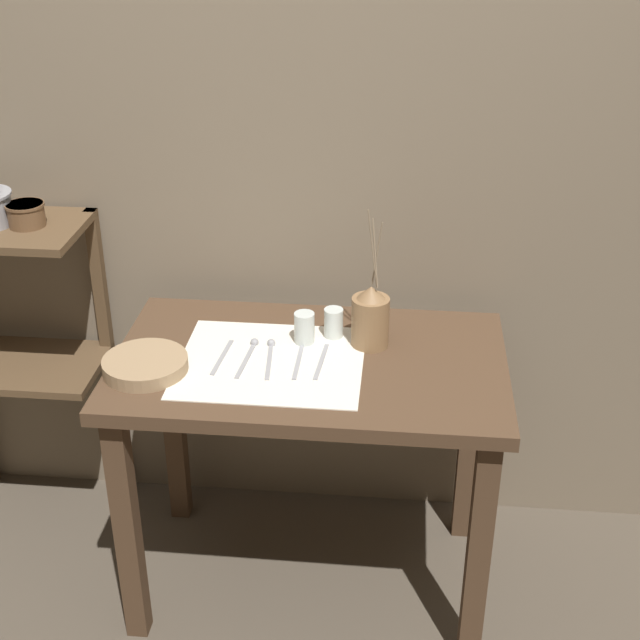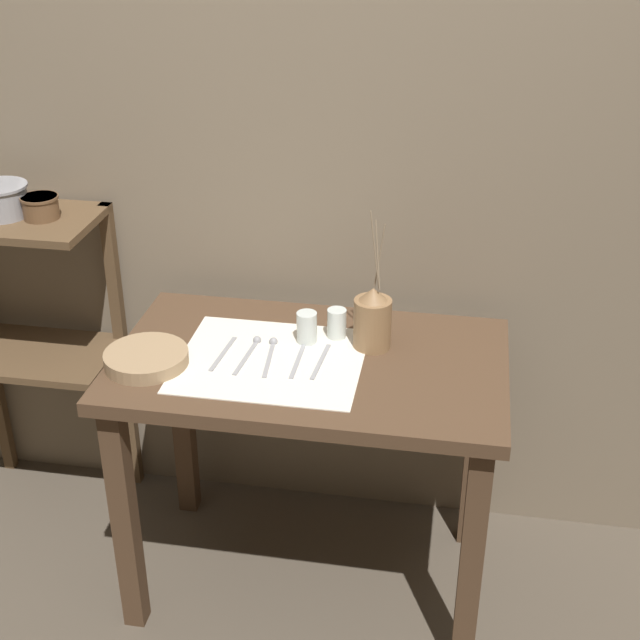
% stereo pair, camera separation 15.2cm
% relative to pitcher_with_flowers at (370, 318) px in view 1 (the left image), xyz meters
% --- Properties ---
extents(ground_plane, '(12.00, 12.00, 0.00)m').
position_rel_pitcher_with_flowers_xyz_m(ground_plane, '(-0.16, -0.09, -0.87)').
color(ground_plane, brown).
extents(stone_wall_back, '(7.00, 0.06, 2.40)m').
position_rel_pitcher_with_flowers_xyz_m(stone_wall_back, '(-0.16, 0.34, 0.33)').
color(stone_wall_back, '#7A6B56').
rests_on(stone_wall_back, ground_plane).
extents(wooden_table, '(1.07, 0.64, 0.79)m').
position_rel_pitcher_with_flowers_xyz_m(wooden_table, '(-0.16, -0.09, -0.22)').
color(wooden_table, '#4C3523').
rests_on(wooden_table, ground_plane).
extents(wooden_shelf_unit, '(0.52, 0.32, 1.05)m').
position_rel_pitcher_with_flowers_xyz_m(wooden_shelf_unit, '(-1.10, 0.16, -0.13)').
color(wooden_shelf_unit, brown).
rests_on(wooden_shelf_unit, ground_plane).
extents(linen_cloth, '(0.49, 0.43, 0.00)m').
position_rel_pitcher_with_flowers_xyz_m(linen_cloth, '(-0.26, -0.12, -0.08)').
color(linen_cloth, silver).
rests_on(linen_cloth, wooden_table).
extents(pitcher_with_flowers, '(0.10, 0.10, 0.40)m').
position_rel_pitcher_with_flowers_xyz_m(pitcher_with_flowers, '(0.00, 0.00, 0.00)').
color(pitcher_with_flowers, olive).
rests_on(pitcher_with_flowers, wooden_table).
extents(wooden_bowl, '(0.23, 0.23, 0.04)m').
position_rel_pitcher_with_flowers_xyz_m(wooden_bowl, '(-0.58, -0.20, -0.06)').
color(wooden_bowl, '#9E7F5B').
rests_on(wooden_bowl, wooden_table).
extents(glass_tumbler_near, '(0.06, 0.06, 0.09)m').
position_rel_pitcher_with_flowers_xyz_m(glass_tumbler_near, '(-0.18, -0.01, -0.04)').
color(glass_tumbler_near, silver).
rests_on(glass_tumbler_near, wooden_table).
extents(glass_tumbler_far, '(0.05, 0.05, 0.08)m').
position_rel_pitcher_with_flowers_xyz_m(glass_tumbler_far, '(-0.10, 0.03, -0.04)').
color(glass_tumbler_far, silver).
rests_on(glass_tumbler_far, wooden_table).
extents(knife_center, '(0.03, 0.19, 0.00)m').
position_rel_pitcher_with_flowers_xyz_m(knife_center, '(-0.39, -0.12, -0.08)').
color(knife_center, '#939399').
rests_on(knife_center, wooden_table).
extents(spoon_inner, '(0.03, 0.20, 0.02)m').
position_rel_pitcher_with_flowers_xyz_m(spoon_inner, '(-0.32, -0.07, -0.08)').
color(spoon_inner, '#939399').
rests_on(spoon_inner, wooden_table).
extents(spoon_outer, '(0.03, 0.20, 0.02)m').
position_rel_pitcher_with_flowers_xyz_m(spoon_outer, '(-0.27, -0.07, -0.08)').
color(spoon_outer, '#939399').
rests_on(spoon_outer, wooden_table).
extents(fork_outer, '(0.01, 0.19, 0.00)m').
position_rel_pitcher_with_flowers_xyz_m(fork_outer, '(-0.19, -0.12, -0.08)').
color(fork_outer, '#939399').
rests_on(fork_outer, wooden_table).
extents(fork_inner, '(0.03, 0.19, 0.00)m').
position_rel_pitcher_with_flowers_xyz_m(fork_inner, '(-0.12, -0.11, -0.08)').
color(fork_inner, '#939399').
rests_on(fork_inner, wooden_table).
extents(metal_pot_small, '(0.11, 0.11, 0.07)m').
position_rel_pitcher_with_flowers_xyz_m(metal_pot_small, '(-1.00, 0.13, 0.22)').
color(metal_pot_small, brown).
rests_on(metal_pot_small, wooden_shelf_unit).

